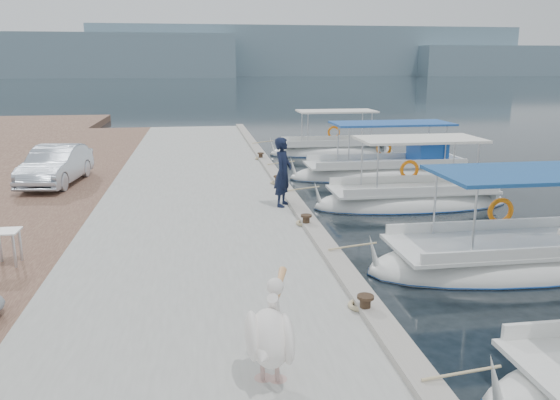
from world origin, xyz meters
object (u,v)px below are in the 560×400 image
at_px(fishing_caique_c, 411,202).
at_px(parked_car, 56,165).
at_px(fishing_caique_e, 333,152).
at_px(pelican, 270,334).
at_px(fisherman, 283,172).
at_px(fishing_caique_d, 387,172).
at_px(fishing_caique_b, 513,262).

height_order(fishing_caique_c, parked_car, fishing_caique_c).
height_order(fishing_caique_e, pelican, fishing_caique_e).
bearing_deg(fishing_caique_e, parked_car, -146.19).
bearing_deg(fisherman, fishing_caique_d, -13.86).
xyz_separation_m(fishing_caique_c, parked_car, (-11.69, 2.84, 1.03)).
relative_size(fishing_caique_e, fisherman, 3.27).
bearing_deg(fisherman, fishing_caique_e, 7.36).
relative_size(fishing_caique_c, fisherman, 3.26).
height_order(fishing_caique_b, parked_car, fishing_caique_b).
distance_m(pelican, fisherman, 9.04).
bearing_deg(fishing_caique_d, pelican, -114.78).
relative_size(fishing_caique_d, fishing_caique_e, 1.22).
relative_size(fishing_caique_d, parked_car, 2.00).
relative_size(fishing_caique_d, pelican, 4.91).
bearing_deg(fishing_caique_e, fisherman, -110.49).
xyz_separation_m(fishing_caique_b, fishing_caique_e, (-0.19, 16.33, 0.00)).
xyz_separation_m(pelican, fisherman, (1.56, 8.89, 0.35)).
distance_m(pelican, parked_car, 14.18).
relative_size(pelican, parked_car, 0.41).
xyz_separation_m(fishing_caique_b, pelican, (-6.21, -4.50, 1.02)).
bearing_deg(fisherman, parked_car, 88.30).
xyz_separation_m(fishing_caique_b, fisherman, (-4.65, 4.40, 1.38)).
xyz_separation_m(fishing_caique_b, parked_car, (-11.88, 8.50, 1.03)).
bearing_deg(fishing_caique_d, parked_car, -171.69).
xyz_separation_m(fishing_caique_c, pelican, (-6.02, -10.16, 1.02)).
height_order(fishing_caique_c, fisherman, fisherman).
bearing_deg(fishing_caique_e, fishing_caique_c, -90.01).
xyz_separation_m(fishing_caique_c, fisherman, (-4.46, -1.27, 1.38)).
distance_m(fishing_caique_c, fisherman, 4.83).
distance_m(fishing_caique_b, parked_car, 14.65).
bearing_deg(fishing_caique_c, fishing_caique_d, 79.97).
relative_size(fishing_caique_b, parked_car, 1.74).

